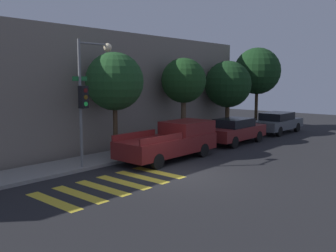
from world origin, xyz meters
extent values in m
plane|color=black|center=(0.00, 0.00, 0.00)|extent=(60.00, 60.00, 0.00)
cube|color=gray|center=(0.00, 4.28, 0.07)|extent=(26.00, 2.16, 0.14)
cube|color=slate|center=(0.00, 8.76, 3.13)|extent=(26.00, 6.00, 6.25)
cube|color=gold|center=(-5.03, 0.80, 0.00)|extent=(0.45, 2.60, 0.00)
cube|color=gold|center=(-4.06, 0.80, 0.00)|extent=(0.45, 2.60, 0.00)
cube|color=gold|center=(-3.10, 0.80, 0.00)|extent=(0.45, 2.60, 0.00)
cube|color=gold|center=(-2.14, 0.80, 0.00)|extent=(0.45, 2.60, 0.00)
cube|color=gold|center=(-1.17, 0.80, 0.00)|extent=(0.45, 2.60, 0.00)
cube|color=gold|center=(-0.21, 0.80, 0.00)|extent=(0.45, 2.60, 0.00)
cylinder|color=slate|center=(-2.00, 3.45, 2.69)|extent=(0.12, 0.12, 5.37)
cube|color=black|center=(-2.00, 3.24, 3.05)|extent=(0.30, 0.30, 0.90)
cylinder|color=#4C0C0C|center=(-2.00, 3.08, 3.32)|extent=(0.18, 0.02, 0.18)
cylinder|color=#593D0A|center=(-2.00, 3.08, 3.05)|extent=(0.18, 0.02, 0.18)
cylinder|color=#26E54C|center=(-2.00, 3.08, 2.78)|extent=(0.18, 0.02, 0.18)
cube|color=#19662D|center=(-2.00, 3.45, 3.79)|extent=(0.70, 0.02, 0.18)
cylinder|color=slate|center=(-1.26, 3.45, 5.22)|extent=(1.49, 0.08, 0.08)
sphere|color=#F9E5B2|center=(-0.51, 3.45, 5.12)|extent=(0.36, 0.36, 0.36)
cube|color=maroon|center=(1.85, 2.10, 0.71)|extent=(5.31, 1.92, 0.77)
cube|color=maroon|center=(3.31, 2.10, 1.41)|extent=(2.39, 1.76, 0.62)
cube|color=maroon|center=(0.53, 2.94, 1.24)|extent=(2.65, 0.08, 0.28)
cube|color=maroon|center=(0.53, 1.26, 1.24)|extent=(2.65, 0.08, 0.28)
cylinder|color=black|center=(3.50, 2.97, 0.33)|extent=(0.66, 0.22, 0.66)
cylinder|color=black|center=(3.50, 1.23, 0.33)|extent=(0.66, 0.22, 0.66)
cylinder|color=black|center=(0.21, 2.97, 0.33)|extent=(0.66, 0.22, 0.66)
cylinder|color=black|center=(0.21, 1.23, 0.33)|extent=(0.66, 0.22, 0.66)
cube|color=maroon|center=(7.86, 2.10, 0.67)|extent=(4.47, 1.75, 0.67)
cube|color=black|center=(7.75, 2.10, 1.24)|extent=(2.32, 1.54, 0.48)
cylinder|color=black|center=(9.25, 2.89, 0.33)|extent=(0.66, 0.22, 0.66)
cylinder|color=black|center=(9.25, 1.31, 0.33)|extent=(0.66, 0.22, 0.66)
cylinder|color=black|center=(6.47, 2.89, 0.33)|extent=(0.66, 0.22, 0.66)
cylinder|color=black|center=(6.47, 1.31, 0.33)|extent=(0.66, 0.22, 0.66)
cube|color=#4C5156|center=(13.56, 2.10, 0.64)|extent=(4.70, 1.81, 0.62)
cube|color=black|center=(13.44, 2.10, 1.20)|extent=(2.44, 1.59, 0.51)
cylinder|color=black|center=(15.01, 2.91, 0.33)|extent=(0.66, 0.22, 0.66)
cylinder|color=black|center=(15.01, 1.29, 0.33)|extent=(0.66, 0.22, 0.66)
cylinder|color=black|center=(12.10, 2.91, 0.33)|extent=(0.66, 0.22, 0.66)
cylinder|color=black|center=(12.10, 1.29, 0.33)|extent=(0.66, 0.22, 0.66)
cylinder|color=#42301E|center=(0.59, 4.33, 1.32)|extent=(0.22, 0.22, 2.63)
sphere|color=#1E4721|center=(0.59, 4.33, 3.66)|extent=(2.75, 2.75, 2.75)
cylinder|color=brown|center=(5.80, 4.33, 1.36)|extent=(0.30, 0.30, 2.72)
sphere|color=#193D19|center=(5.80, 4.33, 3.69)|extent=(2.59, 2.59, 2.59)
cylinder|color=#4C3823|center=(10.54, 4.33, 1.13)|extent=(0.29, 0.29, 2.25)
sphere|color=#143316|center=(10.54, 4.33, 3.42)|extent=(3.12, 3.12, 3.12)
cylinder|color=#42301E|center=(14.59, 4.33, 1.53)|extent=(0.24, 0.24, 3.06)
sphere|color=#143316|center=(14.59, 4.33, 4.37)|extent=(3.48, 3.48, 3.48)
camera|label=1|loc=(-11.11, -9.27, 3.78)|focal=40.00mm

